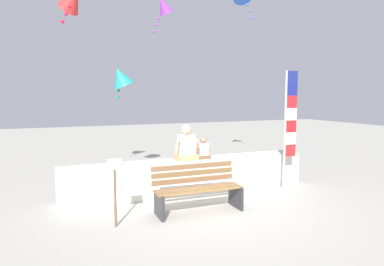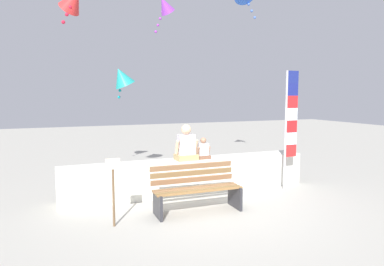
# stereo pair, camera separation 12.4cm
# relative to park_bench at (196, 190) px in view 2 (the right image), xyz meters

# --- Properties ---
(ground_plane) EXTENTS (40.00, 40.00, 0.00)m
(ground_plane) POSITION_rel_park_bench_xyz_m (0.36, 0.01, -0.42)
(ground_plane) COLOR #A9A69B
(seawall_ledge) EXTENTS (5.72, 0.61, 0.77)m
(seawall_ledge) POSITION_rel_park_bench_xyz_m (0.36, 1.25, -0.04)
(seawall_ledge) COLOR silver
(seawall_ledge) RESTS_ON ground
(park_bench) EXTENTS (1.71, 0.65, 0.88)m
(park_bench) POSITION_rel_park_bench_xyz_m (0.00, 0.00, 0.00)
(park_bench) COLOR olive
(park_bench) RESTS_ON ground
(person_adult) EXTENTS (0.52, 0.39, 0.80)m
(person_adult) POSITION_rel_park_bench_xyz_m (0.26, 1.21, 0.66)
(person_adult) COLOR tan
(person_adult) RESTS_ON seawall_ledge
(person_child) EXTENTS (0.32, 0.24, 0.49)m
(person_child) POSITION_rel_park_bench_xyz_m (0.68, 1.21, 0.54)
(person_child) COLOR brown
(person_child) RESTS_ON seawall_ledge
(flag_banner) EXTENTS (0.34, 0.05, 2.78)m
(flag_banner) POSITION_rel_park_bench_xyz_m (2.61, 0.61, 1.19)
(flag_banner) COLOR #B7B7BC
(flag_banner) RESTS_ON ground
(kite_teal) EXTENTS (0.76, 0.65, 0.91)m
(kite_teal) POSITION_rel_park_bench_xyz_m (-0.74, 3.38, 2.29)
(kite_teal) COLOR teal
(kite_purple) EXTENTS (0.75, 0.73, 1.08)m
(kite_purple) POSITION_rel_park_bench_xyz_m (0.71, 4.09, 4.44)
(kite_purple) COLOR purple
(kite_red) EXTENTS (0.81, 0.86, 0.93)m
(kite_red) POSITION_rel_park_bench_xyz_m (-1.95, 2.44, 3.92)
(kite_red) COLOR red
(sign_post) EXTENTS (0.24, 0.04, 1.17)m
(sign_post) POSITION_rel_park_bench_xyz_m (-1.60, -0.20, 0.28)
(sign_post) COLOR brown
(sign_post) RESTS_ON ground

